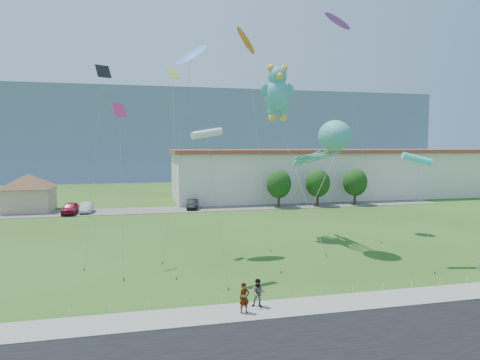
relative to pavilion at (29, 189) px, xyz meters
name	(u,v)px	position (x,y,z in m)	size (l,w,h in m)	color
ground	(298,290)	(24.00, -38.00, -3.02)	(160.00, 160.00, 0.00)	#2E4E16
road	(365,350)	(24.00, -46.00, -2.99)	(80.00, 8.00, 0.06)	black
sidewalk	(316,305)	(24.00, -40.75, -2.97)	(80.00, 2.50, 0.10)	gray
parking_strip	(209,208)	(24.00, -3.00, -2.99)	(70.00, 6.00, 0.06)	#59544C
hill_ridge	(168,135)	(24.00, 82.00, 9.48)	(160.00, 50.00, 25.00)	slate
pavilion	(29,189)	(0.00, 0.00, 0.00)	(9.20, 9.20, 5.00)	tan
warehouse	(348,173)	(50.00, 6.00, 1.10)	(61.00, 15.00, 8.20)	beige
rope_fence	(306,293)	(24.00, -39.30, -2.77)	(26.05, 0.05, 0.50)	white
tree_near	(279,184)	(34.00, -4.00, 0.36)	(3.60, 3.60, 5.47)	#3F2B19
tree_mid	(318,183)	(40.00, -4.00, 0.36)	(3.60, 3.60, 5.47)	#3F2B19
tree_far	(355,182)	(46.00, -4.00, 0.36)	(3.60, 3.60, 5.47)	#3F2B19
pedestrian_left	(244,298)	(19.87, -40.95, -2.13)	(0.58, 0.38, 1.59)	gray
pedestrian_right	(258,293)	(20.82, -40.32, -2.16)	(0.75, 0.58, 1.53)	gray
parked_car_red	(70,208)	(5.81, -4.00, -2.21)	(1.78, 4.42, 1.51)	maroon
parked_car_silver	(87,207)	(7.70, -3.19, -2.29)	(1.42, 4.07, 1.34)	#B0B1B7
parked_car_black	(193,204)	(21.69, -3.14, -2.30)	(1.41, 4.05, 1.34)	black
octopus_kite	(328,145)	(30.47, -27.94, 5.91)	(7.70, 11.78, 10.96)	teal
teddy_bear_kite	(277,91)	(27.60, -22.60, 11.00)	(3.36, 9.54, 16.55)	teal
small_kite_purple	(339,27)	(35.20, -19.86, 18.25)	(1.80, 9.02, 22.60)	purple
small_kite_orange	(247,45)	(25.24, -19.93, 15.79)	(1.80, 9.44, 20.02)	orange
small_kite_blue	(191,58)	(18.90, -26.20, 13.02)	(3.73, 4.82, 17.10)	blue
small_kite_black	(101,95)	(11.92, -28.23, 9.61)	(2.14, 3.53, 14.87)	black
small_kite_white	(207,135)	(19.02, -34.00, 6.55)	(1.10, 4.22, 10.09)	white
small_kite_yellow	(174,97)	(17.38, -27.25, 9.71)	(1.29, 8.68, 15.13)	#ABC82F
small_kite_pink	(120,128)	(13.28, -29.29, 7.16)	(1.29, 5.60, 11.92)	#FA3774
small_kite_cyan	(417,160)	(34.80, -34.12, 4.78)	(0.71, 4.10, 8.30)	#37E1FA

